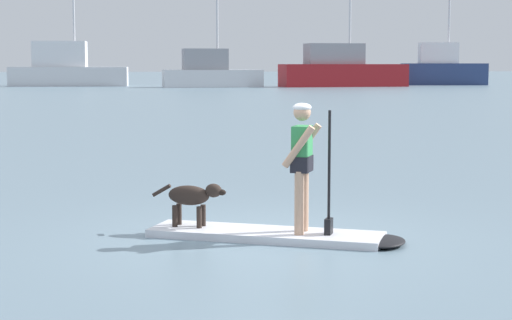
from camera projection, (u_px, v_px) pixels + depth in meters
ground_plane at (266, 238)px, 11.08m from camera, size 400.00×400.00×0.00m
paddleboard at (283, 235)px, 11.01m from camera, size 3.32×2.01×0.10m
person_paddler at (303, 158)px, 10.82m from camera, size 0.68×0.60×1.64m
dog at (192, 197)px, 11.30m from camera, size 0.97×0.48×0.58m
moored_boat_starboard at (66, 69)px, 82.19m from camera, size 11.12×3.64×11.50m
moored_boat_outer at (210, 73)px, 78.47m from camera, size 9.16×3.22×9.69m
moored_boat_center at (341, 70)px, 80.37m from camera, size 12.02×4.42×12.22m
moored_boat_far_port at (442, 69)px, 86.27m from camera, size 8.57×3.55×11.86m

